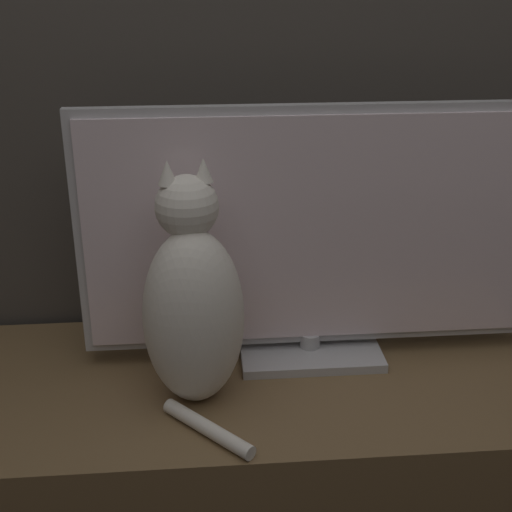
% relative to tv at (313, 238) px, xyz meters
% --- Properties ---
extents(tv_stand, '(1.38, 0.55, 0.53)m').
position_rel_tv_xyz_m(tv_stand, '(-0.17, -0.09, -0.54)').
color(tv_stand, brown).
rests_on(tv_stand, ground_plane).
extents(tv, '(0.97, 0.18, 0.55)m').
position_rel_tv_xyz_m(tv, '(0.00, 0.00, 0.00)').
color(tv, '#B7B7BC').
rests_on(tv, tv_stand).
extents(cat, '(0.22, 0.32, 0.48)m').
position_rel_tv_xyz_m(cat, '(-0.25, -0.14, -0.07)').
color(cat, silver).
rests_on(cat, tv_stand).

